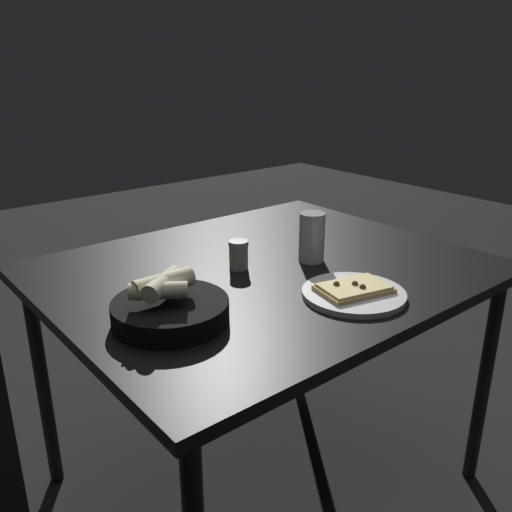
{
  "coord_description": "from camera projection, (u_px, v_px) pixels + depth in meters",
  "views": [
    {
      "loc": [
        -1.06,
        0.91,
        1.27
      ],
      "look_at": [
        -0.07,
        0.09,
        0.8
      ],
      "focal_mm": 37.95,
      "sensor_mm": 36.0,
      "label": 1
    }
  ],
  "objects": [
    {
      "name": "bread_basket",
      "position": [
        169.0,
        307.0,
        1.17
      ],
      "size": [
        0.26,
        0.26,
        0.11
      ],
      "color": "black",
      "rests_on": "dining_table"
    },
    {
      "name": "pizza_plate",
      "position": [
        354.0,
        292.0,
        1.3
      ],
      "size": [
        0.25,
        0.25,
        0.04
      ],
      "color": "white",
      "rests_on": "dining_table"
    },
    {
      "name": "ground",
      "position": [
        264.0,
        477.0,
        1.75
      ],
      "size": [
        8.0,
        8.0,
        0.0
      ],
      "primitive_type": "plane",
      "color": "black"
    },
    {
      "name": "beer_glass",
      "position": [
        312.0,
        239.0,
        1.52
      ],
      "size": [
        0.07,
        0.07,
        0.14
      ],
      "color": "silver",
      "rests_on": "dining_table"
    },
    {
      "name": "dining_table",
      "position": [
        265.0,
        285.0,
        1.52
      ],
      "size": [
        0.95,
        1.16,
        0.73
      ],
      "color": "black",
      "rests_on": "ground"
    },
    {
      "name": "pepper_shaker",
      "position": [
        239.0,
        256.0,
        1.47
      ],
      "size": [
        0.05,
        0.05,
        0.08
      ],
      "color": "#BFB299",
      "rests_on": "dining_table"
    }
  ]
}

